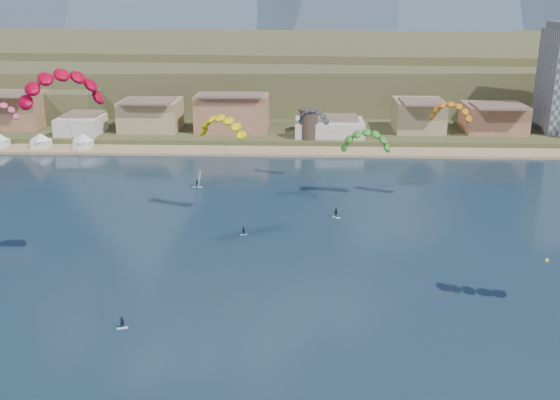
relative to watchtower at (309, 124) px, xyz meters
name	(u,v)px	position (x,y,z in m)	size (l,w,h in m)	color
ground	(269,363)	(-5.00, -114.00, -6.37)	(2400.00, 2400.00, 0.00)	black
beach	(290,151)	(-5.00, -8.00, -6.12)	(2200.00, 12.00, 0.90)	tan
land	(302,39)	(-5.00, 446.00, -6.37)	(2200.00, 900.00, 4.00)	brown
foothills	(346,68)	(17.39, 118.47, 2.71)	(940.00, 210.00, 18.00)	brown
town	(158,112)	(-45.00, 8.00, 1.63)	(400.00, 24.00, 12.00)	silver
watchtower	(309,124)	(0.00, 0.00, 0.00)	(5.82, 5.82, 8.60)	#47382D
beach_tents	(18,136)	(-81.25, -8.00, -2.66)	(43.40, 6.40, 5.00)	white
kitesurfer_red	(61,82)	(-34.24, -94.32, 24.09)	(16.56, 17.78, 34.51)	silver
kitesurfer_yellow	(222,123)	(-16.63, -62.42, 12.34)	(10.71, 13.80, 21.97)	silver
kitesurfer_green	(366,137)	(11.62, -49.32, 6.95)	(12.80, 15.68, 18.69)	silver
distant_kite_dark	(314,114)	(0.83, -36.05, 9.43)	(8.19, 6.78, 18.43)	#262626
distant_kite_orange	(451,108)	(28.01, -52.22, 13.68)	(9.47, 7.32, 22.74)	#262626
windsurfer	(198,182)	(-25.18, -42.60, -5.16)	(2.22, 2.44, 3.80)	silver
buoy	(547,260)	(38.90, -81.94, -6.26)	(0.64, 0.64, 0.64)	#FFF71A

